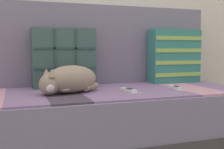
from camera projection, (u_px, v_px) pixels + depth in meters
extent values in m
cube|color=#3D3838|center=(94.00, 142.00, 1.76)|extent=(1.97, 0.81, 0.17)
cube|color=slate|center=(94.00, 111.00, 1.74)|extent=(1.93, 0.80, 0.24)
cube|color=gray|center=(24.00, 95.00, 1.58)|extent=(0.21, 0.72, 0.01)
cube|color=#423847|center=(61.00, 93.00, 1.65)|extent=(0.21, 0.72, 0.01)
cube|color=gray|center=(95.00, 91.00, 1.71)|extent=(0.21, 0.72, 0.01)
cube|color=gray|center=(126.00, 90.00, 1.78)|extent=(0.21, 0.72, 0.01)
cube|color=gray|center=(155.00, 88.00, 1.85)|extent=(0.21, 0.72, 0.01)
cube|color=#C6899E|center=(182.00, 87.00, 1.92)|extent=(0.21, 0.72, 0.01)
cube|color=gray|center=(207.00, 85.00, 1.98)|extent=(0.21, 0.72, 0.01)
cube|color=slate|center=(81.00, 45.00, 2.02)|extent=(1.93, 0.14, 0.56)
cube|color=#38514C|center=(64.00, 58.00, 1.84)|extent=(0.41, 0.13, 0.39)
cube|color=#28423D|center=(66.00, 68.00, 1.78)|extent=(0.39, 0.01, 0.01)
cube|color=#28423D|center=(55.00, 58.00, 1.76)|extent=(0.01, 0.01, 0.37)
cube|color=#28423D|center=(66.00, 48.00, 1.77)|extent=(0.39, 0.01, 0.01)
cube|color=#28423D|center=(76.00, 58.00, 1.80)|extent=(0.01, 0.01, 0.37)
cube|color=#337A70|center=(174.00, 56.00, 2.11)|extent=(0.39, 0.13, 0.39)
cube|color=#93B751|center=(179.00, 75.00, 2.06)|extent=(0.38, 0.01, 0.03)
cube|color=#93B751|center=(179.00, 63.00, 2.05)|extent=(0.38, 0.01, 0.03)
cube|color=#93B751|center=(179.00, 50.00, 2.05)|extent=(0.38, 0.01, 0.03)
cube|color=#93B751|center=(179.00, 38.00, 2.04)|extent=(0.38, 0.01, 0.03)
ellipsoid|color=gray|center=(71.00, 79.00, 1.61)|extent=(0.37, 0.27, 0.16)
sphere|color=gray|center=(49.00, 84.00, 1.52)|extent=(0.11, 0.11, 0.11)
sphere|color=white|center=(50.00, 87.00, 1.49)|extent=(0.06, 0.06, 0.06)
ellipsoid|color=white|center=(65.00, 85.00, 1.54)|extent=(0.10, 0.04, 0.07)
cylinder|color=gray|center=(91.00, 87.00, 1.67)|extent=(0.12, 0.13, 0.03)
cone|color=gray|center=(52.00, 73.00, 1.49)|extent=(0.04, 0.04, 0.04)
cone|color=gray|center=(46.00, 72.00, 1.54)|extent=(0.04, 0.04, 0.04)
cube|color=white|center=(175.00, 88.00, 1.77)|extent=(0.05, 0.15, 0.02)
cube|color=black|center=(176.00, 86.00, 1.76)|extent=(0.03, 0.05, 0.00)
cube|color=black|center=(171.00, 86.00, 1.84)|extent=(0.03, 0.01, 0.02)
torus|color=silver|center=(182.00, 91.00, 1.68)|extent=(0.05, 0.05, 0.01)
cube|color=white|center=(128.00, 90.00, 1.66)|extent=(0.05, 0.15, 0.02)
cube|color=black|center=(129.00, 89.00, 1.65)|extent=(0.03, 0.05, 0.00)
cube|color=black|center=(123.00, 89.00, 1.72)|extent=(0.03, 0.01, 0.02)
torus|color=silver|center=(137.00, 94.00, 1.57)|extent=(0.05, 0.05, 0.01)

